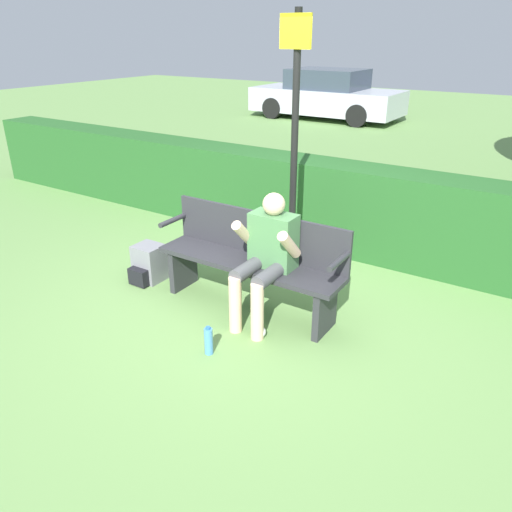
% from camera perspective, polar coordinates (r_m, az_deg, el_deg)
% --- Properties ---
extents(ground_plane, '(40.00, 40.00, 0.00)m').
position_cam_1_polar(ground_plane, '(4.74, -0.88, -5.88)').
color(ground_plane, '#668E4C').
extents(hedge_back, '(12.00, 0.54, 1.01)m').
position_cam_1_polar(hedge_back, '(5.98, 8.69, 5.73)').
color(hedge_back, '#235623').
rests_on(hedge_back, ground).
extents(park_bench, '(1.81, 0.41, 0.90)m').
position_cam_1_polar(park_bench, '(4.56, -0.49, -0.30)').
color(park_bench, '#2D2D33').
rests_on(park_bench, ground).
extents(person_seated, '(0.54, 0.60, 1.15)m').
position_cam_1_polar(person_seated, '(4.27, 1.21, 0.38)').
color(person_seated, '#4C7F4C').
rests_on(person_seated, ground).
extents(backpack, '(0.28, 0.35, 0.38)m').
position_cam_1_polar(backpack, '(5.28, -12.20, -0.91)').
color(backpack, slate).
rests_on(backpack, ground).
extents(water_bottle, '(0.07, 0.07, 0.25)m').
position_cam_1_polar(water_bottle, '(4.07, -5.44, -9.63)').
color(water_bottle, '#4C8CCC').
rests_on(water_bottle, ground).
extents(signpost, '(0.32, 0.09, 2.58)m').
position_cam_1_polar(signpost, '(5.01, 4.41, 13.57)').
color(signpost, black).
rests_on(signpost, ground).
extents(parked_car, '(4.36, 1.95, 1.40)m').
position_cam_1_polar(parked_car, '(15.54, 8.09, 17.70)').
color(parked_car, '#B7BCC6').
rests_on(parked_car, ground).
extents(litter_crumple, '(0.10, 0.10, 0.10)m').
position_cam_1_polar(litter_crumple, '(4.29, 0.51, -8.67)').
color(litter_crumple, silver).
rests_on(litter_crumple, ground).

